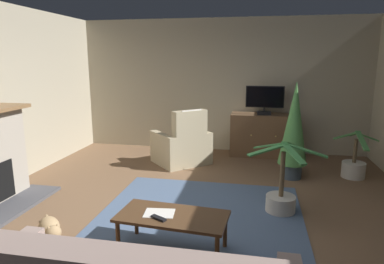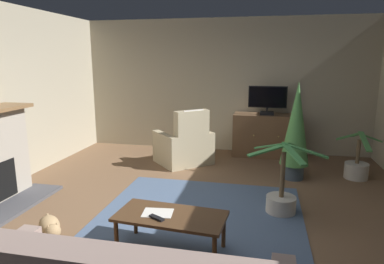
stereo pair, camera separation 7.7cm
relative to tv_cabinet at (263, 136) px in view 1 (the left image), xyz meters
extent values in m
cube|color=brown|center=(-0.91, -2.99, -0.43)|extent=(6.56, 7.18, 0.04)
cube|color=#B2A88E|center=(-0.91, 0.35, 0.97)|extent=(6.56, 0.10, 2.75)
cube|color=slate|center=(-0.79, -2.81, -0.40)|extent=(2.52, 2.08, 0.01)
cube|color=#4C4C51|center=(-3.26, -3.29, -0.39)|extent=(0.50, 1.66, 0.04)
cube|color=#4A3523|center=(0.00, 0.00, -0.38)|extent=(1.24, 0.45, 0.06)
cube|color=brown|center=(0.00, 0.00, 0.02)|extent=(1.30, 0.51, 0.85)
sphere|color=tan|center=(-0.23, -0.27, 0.06)|extent=(0.03, 0.03, 0.03)
sphere|color=tan|center=(0.23, -0.27, 0.06)|extent=(0.03, 0.03, 0.03)
cube|color=black|center=(0.00, -0.05, 0.48)|extent=(0.27, 0.20, 0.06)
cylinder|color=black|center=(0.00, -0.05, 0.55)|extent=(0.04, 0.04, 0.08)
cube|color=black|center=(0.00, -0.05, 0.80)|extent=(0.74, 0.05, 0.42)
cube|color=black|center=(0.00, -0.08, 0.80)|extent=(0.70, 0.01, 0.38)
cube|color=#4C331E|center=(-0.93, -3.78, -0.02)|extent=(1.14, 0.61, 0.03)
cylinder|color=#4C331E|center=(-0.41, -3.61, -0.22)|extent=(0.04, 0.04, 0.37)
cylinder|color=#4C331E|center=(-1.41, -3.53, -0.22)|extent=(0.04, 0.04, 0.37)
cylinder|color=#4C331E|center=(-0.45, -4.04, -0.22)|extent=(0.04, 0.04, 0.37)
cylinder|color=#4C331E|center=(-1.44, -3.96, -0.22)|extent=(0.04, 0.04, 0.37)
cube|color=black|center=(-1.04, -3.90, 0.01)|extent=(0.17, 0.12, 0.02)
cube|color=silver|center=(-1.07, -3.78, 0.00)|extent=(0.32, 0.25, 0.01)
cube|color=tan|center=(-1.52, -0.80, -0.20)|extent=(1.02, 1.03, 0.40)
cube|color=tan|center=(-1.31, -1.03, 0.31)|extent=(0.59, 0.57, 0.64)
cube|color=tan|center=(-1.80, -1.06, -0.10)|extent=(0.64, 0.68, 0.60)
cube|color=tan|center=(-1.24, -0.54, -0.10)|extent=(0.64, 0.68, 0.60)
cube|color=white|center=(-1.26, -1.08, 0.53)|extent=(0.30, 0.28, 0.24)
cylinder|color=#3D4C5B|center=(0.45, -1.27, -0.28)|extent=(0.33, 0.33, 0.24)
cone|color=#4C8E47|center=(0.45, -1.27, 0.51)|extent=(0.46, 0.46, 1.35)
cylinder|color=beige|center=(1.47, -1.05, -0.28)|extent=(0.37, 0.37, 0.26)
cylinder|color=brown|center=(1.47, -1.05, 0.05)|extent=(0.06, 0.06, 0.39)
cube|color=#4C8E47|center=(1.64, -1.05, 0.29)|extent=(0.33, 0.09, 0.13)
cube|color=#4C8E47|center=(1.44, -0.89, 0.29)|extent=(0.13, 0.33, 0.13)
cube|color=#4C8E47|center=(1.29, -1.02, 0.29)|extent=(0.35, 0.14, 0.15)
cube|color=#4C8E47|center=(1.47, -1.33, 0.29)|extent=(0.09, 0.52, 0.21)
cylinder|color=beige|center=(0.20, -2.63, -0.30)|extent=(0.37, 0.37, 0.22)
cylinder|color=brown|center=(0.20, -2.63, 0.10)|extent=(0.06, 0.06, 0.58)
cube|color=#3D7F42|center=(0.46, -2.65, 0.43)|extent=(0.52, 0.12, 0.15)
cube|color=#3D7F42|center=(0.31, -2.41, 0.43)|extent=(0.28, 0.47, 0.18)
cube|color=#3D7F42|center=(0.03, -2.50, 0.43)|extent=(0.39, 0.31, 0.15)
cube|color=#3D7F42|center=(-0.01, -2.74, 0.43)|extent=(0.46, 0.29, 0.12)
cube|color=#3D7F42|center=(0.30, -2.84, 0.43)|extent=(0.27, 0.45, 0.15)
ellipsoid|color=tan|center=(-2.34, -3.75, -0.30)|extent=(0.39, 0.40, 0.22)
sphere|color=tan|center=(-2.18, -3.92, -0.26)|extent=(0.16, 0.16, 0.16)
cone|color=tan|center=(-2.15, -3.88, -0.19)|extent=(0.04, 0.04, 0.04)
cone|color=tan|center=(-2.21, -3.95, -0.19)|extent=(0.04, 0.04, 0.04)
cylinder|color=tan|center=(-2.50, -3.53, -0.34)|extent=(0.18, 0.18, 0.06)
camera|label=1|loc=(-0.14, -6.81, 1.51)|focal=31.64mm
camera|label=2|loc=(-0.07, -6.80, 1.51)|focal=31.64mm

